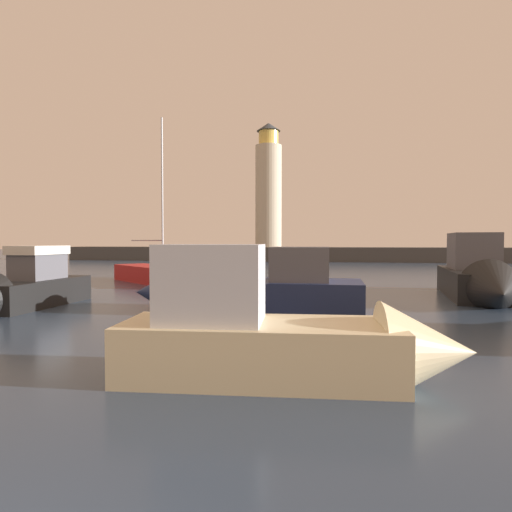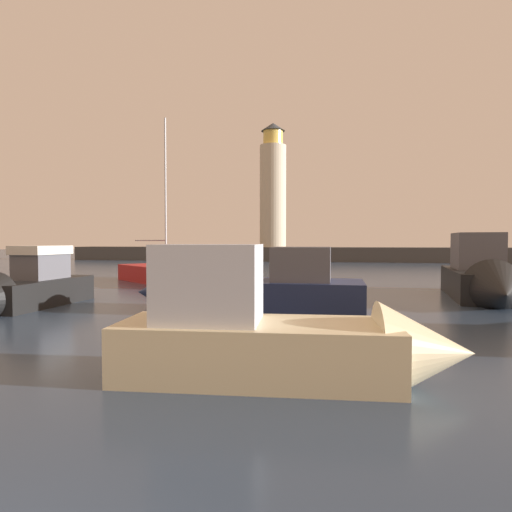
% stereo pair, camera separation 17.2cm
% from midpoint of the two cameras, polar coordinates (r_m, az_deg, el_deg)
% --- Properties ---
extents(ground_plane, '(220.00, 220.00, 0.00)m').
position_cam_midpoint_polar(ground_plane, '(31.52, 4.58, -3.17)').
color(ground_plane, '#2D3D51').
extents(breakwater, '(70.32, 4.55, 1.97)m').
position_cam_midpoint_polar(breakwater, '(60.96, 7.32, 0.24)').
color(breakwater, '#423F3D').
rests_on(breakwater, ground_plane).
extents(lighthouse, '(3.75, 3.75, 17.64)m').
position_cam_midpoint_polar(lighthouse, '(61.89, 2.35, 8.94)').
color(lighthouse, beige).
rests_on(lighthouse, breakwater).
extents(motorboat_1, '(2.23, 6.87, 3.01)m').
position_cam_midpoint_polar(motorboat_1, '(20.39, -28.47, -3.85)').
color(motorboat_1, black).
rests_on(motorboat_1, ground_plane).
extents(motorboat_3, '(7.23, 2.50, 3.11)m').
position_cam_midpoint_polar(motorboat_3, '(8.90, 5.36, -10.61)').
color(motorboat_3, beige).
rests_on(motorboat_3, ground_plane).
extents(motorboat_4, '(3.75, 9.52, 3.79)m').
position_cam_midpoint_polar(motorboat_4, '(23.34, 28.12, -2.58)').
color(motorboat_4, black).
rests_on(motorboat_4, ground_plane).
extents(motorboat_5, '(9.21, 2.78, 3.22)m').
position_cam_midpoint_polar(motorboat_5, '(17.22, -2.47, -4.70)').
color(motorboat_5, '#1E284C').
rests_on(motorboat_5, ground_plane).
extents(sailboat_moored, '(8.22, 7.50, 10.87)m').
position_cam_midpoint_polar(sailboat_moored, '(29.66, -12.48, -2.37)').
color(sailboat_moored, '#B21E1E').
rests_on(sailboat_moored, ground_plane).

